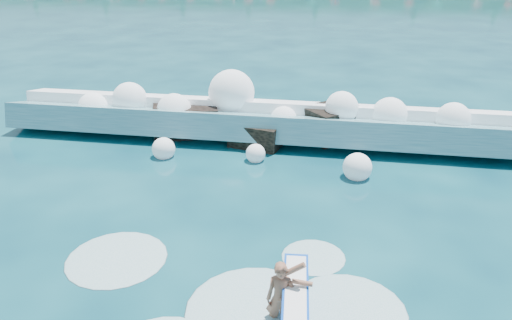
{
  "coord_description": "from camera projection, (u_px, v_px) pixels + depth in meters",
  "views": [
    {
      "loc": [
        3.71,
        -10.85,
        6.88
      ],
      "look_at": [
        1.5,
        2.0,
        1.2
      ],
      "focal_mm": 35.0,
      "sensor_mm": 36.0,
      "label": 1
    }
  ],
  "objects": [
    {
      "name": "wave_spray",
      "position": [
        248.0,
        108.0,
        18.89
      ],
      "size": [
        14.91,
        5.12,
        2.54
      ],
      "color": "white",
      "rests_on": "ground"
    },
    {
      "name": "rock_cluster",
      "position": [
        251.0,
        125.0,
        19.14
      ],
      "size": [
        8.45,
        3.39,
        1.42
      ],
      "color": "black",
      "rests_on": "ground"
    },
    {
      "name": "surfer_with_board",
      "position": [
        284.0,
        296.0,
        9.68
      ],
      "size": [
        0.91,
        2.81,
        1.59
      ],
      "color": "#905943",
      "rests_on": "ground"
    },
    {
      "name": "surf_foam",
      "position": [
        247.0,
        305.0,
        10.33
      ],
      "size": [
        9.12,
        5.43,
        0.15
      ],
      "color": "silver",
      "rests_on": "ground"
    },
    {
      "name": "ground",
      "position": [
        187.0,
        228.0,
        13.12
      ],
      "size": [
        200.0,
        200.0,
        0.0
      ],
      "primitive_type": "plane",
      "color": "#083041",
      "rests_on": "ground"
    },
    {
      "name": "breaking_wave",
      "position": [
        257.0,
        122.0,
        19.13
      ],
      "size": [
        19.17,
        2.94,
        1.65
      ],
      "color": "teal",
      "rests_on": "ground"
    }
  ]
}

